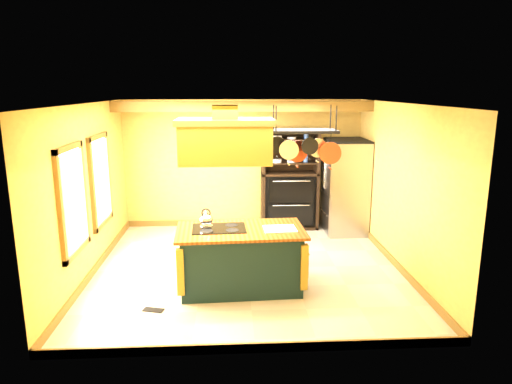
{
  "coord_description": "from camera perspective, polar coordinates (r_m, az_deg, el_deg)",
  "views": [
    {
      "loc": [
        -0.26,
        -7.12,
        2.93
      ],
      "look_at": [
        0.16,
        0.3,
        1.23
      ],
      "focal_mm": 32.0,
      "sensor_mm": 36.0,
      "label": 1
    }
  ],
  "objects": [
    {
      "name": "kitchen_island",
      "position": [
        6.83,
        -1.94,
        -8.27
      ],
      "size": [
        1.91,
        1.12,
        1.11
      ],
      "rotation": [
        0.0,
        0.0,
        0.05
      ],
      "color": "black",
      "rests_on": "floor"
    },
    {
      "name": "ceiling",
      "position": [
        7.12,
        -1.16,
        11.01
      ],
      "size": [
        5.0,
        5.0,
        0.0
      ],
      "primitive_type": "plane",
      "rotation": [
        3.14,
        0.0,
        0.0
      ],
      "color": "white",
      "rests_on": "wall_back"
    },
    {
      "name": "wall_back",
      "position": [
        9.75,
        -1.65,
        3.54
      ],
      "size": [
        5.0,
        0.02,
        2.7
      ],
      "primitive_type": "cube",
      "color": "#DBB250",
      "rests_on": "floor"
    },
    {
      "name": "ceiling_beam",
      "position": [
        8.83,
        -1.56,
        10.66
      ],
      "size": [
        5.0,
        0.15,
        0.2
      ],
      "primitive_type": "cube",
      "color": "olive",
      "rests_on": "ceiling"
    },
    {
      "name": "hutch",
      "position": [
        9.7,
        4.18,
        0.31
      ],
      "size": [
        1.19,
        0.54,
        2.1
      ],
      "color": "black",
      "rests_on": "floor"
    },
    {
      "name": "floor",
      "position": [
        7.7,
        -1.06,
        -9.5
      ],
      "size": [
        5.0,
        5.0,
        0.0
      ],
      "primitive_type": "plane",
      "color": "beige",
      "rests_on": "ground"
    },
    {
      "name": "pot_rack",
      "position": [
        6.49,
        6.09,
        6.48
      ],
      "size": [
        1.01,
        0.46,
        0.81
      ],
      "color": "black",
      "rests_on": "ceiling"
    },
    {
      "name": "wall_right",
      "position": [
        7.79,
        17.59,
        0.56
      ],
      "size": [
        0.02,
        5.0,
        2.7
      ],
      "primitive_type": "cube",
      "color": "#DBB250",
      "rests_on": "floor"
    },
    {
      "name": "wall_left",
      "position": [
        7.63,
        -20.23,
        0.1
      ],
      "size": [
        0.02,
        5.0,
        2.7
      ],
      "primitive_type": "cube",
      "color": "#DBB250",
      "rests_on": "floor"
    },
    {
      "name": "floor_register",
      "position": [
        6.51,
        -12.71,
        -14.18
      ],
      "size": [
        0.3,
        0.19,
        0.01
      ],
      "primitive_type": "cube",
      "rotation": [
        0.0,
        0.0,
        -0.26
      ],
      "color": "black",
      "rests_on": "floor"
    },
    {
      "name": "window_far",
      "position": [
        8.17,
        -18.83,
        1.38
      ],
      "size": [
        0.06,
        1.06,
        1.56
      ],
      "color": "olive",
      "rests_on": "wall_left"
    },
    {
      "name": "window_near",
      "position": [
        6.86,
        -21.88,
        -0.96
      ],
      "size": [
        0.06,
        1.06,
        1.56
      ],
      "color": "olive",
      "rests_on": "wall_left"
    },
    {
      "name": "range_hood",
      "position": [
        6.41,
        -3.84,
        6.6
      ],
      "size": [
        1.35,
        0.76,
        0.8
      ],
      "color": "#B68B2D",
      "rests_on": "ceiling"
    },
    {
      "name": "wall_front",
      "position": [
        4.89,
        -0.02,
        -6.01
      ],
      "size": [
        5.0,
        0.02,
        2.7
      ],
      "primitive_type": "cube",
      "color": "#DBB250",
      "rests_on": "floor"
    },
    {
      "name": "refrigerator",
      "position": [
        9.53,
        11.03,
        0.45
      ],
      "size": [
        0.82,
        0.97,
        1.89
      ],
      "color": "#9C9DA5",
      "rests_on": "floor"
    }
  ]
}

